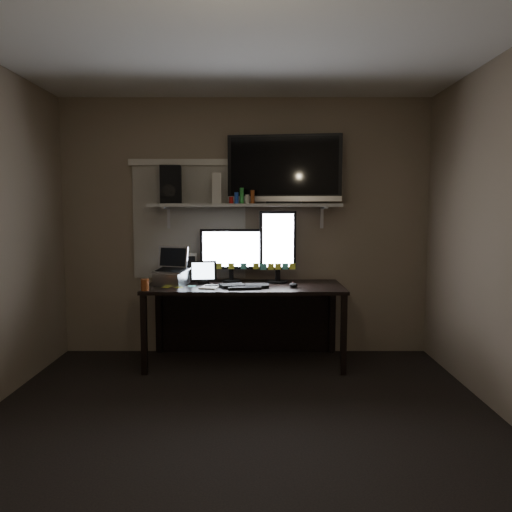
{
  "coord_description": "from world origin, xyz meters",
  "views": [
    {
      "loc": [
        0.11,
        -3.12,
        1.44
      ],
      "look_at": [
        0.1,
        1.25,
        1.02
      ],
      "focal_mm": 35.0,
      "sensor_mm": 36.0,
      "label": 1
    }
  ],
  "objects_px": {
    "tv": "(284,169)",
    "speaker": "(171,185)",
    "cup": "(145,285)",
    "tablet": "(203,272)",
    "laptop": "(171,267)",
    "keyboard": "(245,286)",
    "desk": "(245,302)",
    "monitor_portrait": "(278,246)",
    "game_console": "(217,189)",
    "monitor_landscape": "(231,255)",
    "mouse": "(293,285)"
  },
  "relations": [
    {
      "from": "monitor_landscape",
      "to": "mouse",
      "type": "relative_size",
      "value": 5.11
    },
    {
      "from": "desk",
      "to": "laptop",
      "type": "bearing_deg",
      "value": -170.0
    },
    {
      "from": "monitor_portrait",
      "to": "tv",
      "type": "relative_size",
      "value": 0.64
    },
    {
      "from": "desk",
      "to": "cup",
      "type": "height_order",
      "value": "cup"
    },
    {
      "from": "monitor_landscape",
      "to": "monitor_portrait",
      "type": "height_order",
      "value": "monitor_portrait"
    },
    {
      "from": "monitor_landscape",
      "to": "tv",
      "type": "bearing_deg",
      "value": -1.08
    },
    {
      "from": "desk",
      "to": "cup",
      "type": "distance_m",
      "value": 0.98
    },
    {
      "from": "laptop",
      "to": "tv",
      "type": "distance_m",
      "value": 1.4
    },
    {
      "from": "keyboard",
      "to": "tv",
      "type": "bearing_deg",
      "value": 32.64
    },
    {
      "from": "monitor_landscape",
      "to": "monitor_portrait",
      "type": "distance_m",
      "value": 0.46
    },
    {
      "from": "monitor_portrait",
      "to": "speaker",
      "type": "xyz_separation_m",
      "value": [
        -1.01,
        0.04,
        0.58
      ]
    },
    {
      "from": "laptop",
      "to": "speaker",
      "type": "distance_m",
      "value": 0.78
    },
    {
      "from": "desk",
      "to": "monitor_landscape",
      "type": "relative_size",
      "value": 3.02
    },
    {
      "from": "desk",
      "to": "tv",
      "type": "bearing_deg",
      "value": 14.86
    },
    {
      "from": "monitor_landscape",
      "to": "monitor_portrait",
      "type": "xyz_separation_m",
      "value": [
        0.44,
        -0.07,
        0.09
      ]
    },
    {
      "from": "desk",
      "to": "monitor_portrait",
      "type": "xyz_separation_m",
      "value": [
        0.31,
        0.04,
        0.52
      ]
    },
    {
      "from": "laptop",
      "to": "cup",
      "type": "bearing_deg",
      "value": -100.74
    },
    {
      "from": "monitor_landscape",
      "to": "laptop",
      "type": "relative_size",
      "value": 1.74
    },
    {
      "from": "monitor_portrait",
      "to": "cup",
      "type": "height_order",
      "value": "monitor_portrait"
    },
    {
      "from": "tablet",
      "to": "cup",
      "type": "xyz_separation_m",
      "value": [
        -0.46,
        -0.39,
        -0.06
      ]
    },
    {
      "from": "laptop",
      "to": "cup",
      "type": "distance_m",
      "value": 0.37
    },
    {
      "from": "desk",
      "to": "speaker",
      "type": "distance_m",
      "value": 1.31
    },
    {
      "from": "keyboard",
      "to": "laptop",
      "type": "bearing_deg",
      "value": 159.97
    },
    {
      "from": "keyboard",
      "to": "mouse",
      "type": "height_order",
      "value": "mouse"
    },
    {
      "from": "tablet",
      "to": "laptop",
      "type": "relative_size",
      "value": 0.72
    },
    {
      "from": "speaker",
      "to": "monitor_portrait",
      "type": "bearing_deg",
      "value": -8.88
    },
    {
      "from": "game_console",
      "to": "speaker",
      "type": "xyz_separation_m",
      "value": [
        -0.44,
        0.02,
        0.04
      ]
    },
    {
      "from": "monitor_landscape",
      "to": "mouse",
      "type": "height_order",
      "value": "monitor_landscape"
    },
    {
      "from": "cup",
      "to": "tablet",
      "type": "bearing_deg",
      "value": 39.98
    },
    {
      "from": "laptop",
      "to": "game_console",
      "type": "xyz_separation_m",
      "value": [
        0.41,
        0.18,
        0.72
      ]
    },
    {
      "from": "tablet",
      "to": "tv",
      "type": "xyz_separation_m",
      "value": [
        0.76,
        0.13,
        0.97
      ]
    },
    {
      "from": "tv",
      "to": "desk",
      "type": "bearing_deg",
      "value": -157.19
    },
    {
      "from": "monitor_portrait",
      "to": "keyboard",
      "type": "relative_size",
      "value": 1.57
    },
    {
      "from": "tablet",
      "to": "cup",
      "type": "distance_m",
      "value": 0.61
    },
    {
      "from": "monitor_portrait",
      "to": "monitor_landscape",
      "type": "bearing_deg",
      "value": 163.77
    },
    {
      "from": "tablet",
      "to": "laptop",
      "type": "xyz_separation_m",
      "value": [
        -0.29,
        -0.09,
        0.06
      ]
    },
    {
      "from": "monitor_landscape",
      "to": "laptop",
      "type": "height_order",
      "value": "monitor_landscape"
    },
    {
      "from": "monitor_landscape",
      "to": "mouse",
      "type": "xyz_separation_m",
      "value": [
        0.57,
        -0.35,
        -0.24
      ]
    },
    {
      "from": "monitor_landscape",
      "to": "tv",
      "type": "xyz_separation_m",
      "value": [
        0.51,
        -0.01,
        0.81
      ]
    },
    {
      "from": "keyboard",
      "to": "game_console",
      "type": "height_order",
      "value": "game_console"
    },
    {
      "from": "cup",
      "to": "game_console",
      "type": "height_order",
      "value": "game_console"
    },
    {
      "from": "tv",
      "to": "speaker",
      "type": "bearing_deg",
      "value": -171.08
    },
    {
      "from": "monitor_portrait",
      "to": "game_console",
      "type": "xyz_separation_m",
      "value": [
        -0.57,
        0.02,
        0.54
      ]
    },
    {
      "from": "desk",
      "to": "cup",
      "type": "relative_size",
      "value": 17.93
    },
    {
      "from": "keyboard",
      "to": "game_console",
      "type": "bearing_deg",
      "value": 121.52
    },
    {
      "from": "tablet",
      "to": "cup",
      "type": "relative_size",
      "value": 2.46
    },
    {
      "from": "mouse",
      "to": "tablet",
      "type": "relative_size",
      "value": 0.47
    },
    {
      "from": "monitor_portrait",
      "to": "keyboard",
      "type": "bearing_deg",
      "value": -145.55
    },
    {
      "from": "laptop",
      "to": "cup",
      "type": "height_order",
      "value": "laptop"
    },
    {
      "from": "laptop",
      "to": "game_console",
      "type": "relative_size",
      "value": 1.22
    }
  ]
}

